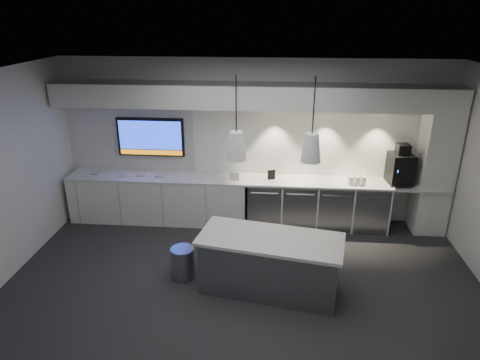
# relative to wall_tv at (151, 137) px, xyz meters

# --- Properties ---
(floor) EXTENTS (7.00, 7.00, 0.00)m
(floor) POSITION_rel_wall_tv_xyz_m (1.90, -2.45, -1.56)
(floor) COLOR #28282A
(floor) RESTS_ON ground
(ceiling) EXTENTS (7.00, 7.00, 0.00)m
(ceiling) POSITION_rel_wall_tv_xyz_m (1.90, -2.45, 1.44)
(ceiling) COLOR black
(ceiling) RESTS_ON wall_back
(wall_back) EXTENTS (7.00, 0.00, 7.00)m
(wall_back) POSITION_rel_wall_tv_xyz_m (1.90, 0.05, -0.06)
(wall_back) COLOR silver
(wall_back) RESTS_ON floor
(wall_front) EXTENTS (7.00, 0.00, 7.00)m
(wall_front) POSITION_rel_wall_tv_xyz_m (1.90, -4.95, -0.06)
(wall_front) COLOR silver
(wall_front) RESTS_ON floor
(back_counter) EXTENTS (6.80, 0.65, 0.04)m
(back_counter) POSITION_rel_wall_tv_xyz_m (1.90, -0.27, -0.68)
(back_counter) COLOR white
(back_counter) RESTS_ON left_base_cabinets
(left_base_cabinets) EXTENTS (3.30, 0.63, 0.86)m
(left_base_cabinets) POSITION_rel_wall_tv_xyz_m (0.15, -0.27, -1.13)
(left_base_cabinets) COLOR white
(left_base_cabinets) RESTS_ON floor
(fridge_unit_a) EXTENTS (0.60, 0.61, 0.85)m
(fridge_unit_a) POSITION_rel_wall_tv_xyz_m (2.15, -0.27, -1.13)
(fridge_unit_a) COLOR gray
(fridge_unit_a) RESTS_ON floor
(fridge_unit_b) EXTENTS (0.60, 0.61, 0.85)m
(fridge_unit_b) POSITION_rel_wall_tv_xyz_m (2.78, -0.27, -1.13)
(fridge_unit_b) COLOR gray
(fridge_unit_b) RESTS_ON floor
(fridge_unit_c) EXTENTS (0.60, 0.61, 0.85)m
(fridge_unit_c) POSITION_rel_wall_tv_xyz_m (3.41, -0.27, -1.13)
(fridge_unit_c) COLOR gray
(fridge_unit_c) RESTS_ON floor
(fridge_unit_d) EXTENTS (0.60, 0.61, 0.85)m
(fridge_unit_d) POSITION_rel_wall_tv_xyz_m (4.04, -0.27, -1.13)
(fridge_unit_d) COLOR gray
(fridge_unit_d) RESTS_ON floor
(backsplash) EXTENTS (4.60, 0.03, 1.30)m
(backsplash) POSITION_rel_wall_tv_xyz_m (3.10, 0.03, -0.01)
(backsplash) COLOR white
(backsplash) RESTS_ON wall_back
(soffit) EXTENTS (6.90, 0.60, 0.40)m
(soffit) POSITION_rel_wall_tv_xyz_m (1.90, -0.25, 0.84)
(soffit) COLOR white
(soffit) RESTS_ON wall_back
(column) EXTENTS (0.55, 0.55, 2.60)m
(column) POSITION_rel_wall_tv_xyz_m (5.10, -0.25, -0.26)
(column) COLOR white
(column) RESTS_ON floor
(wall_tv) EXTENTS (1.25, 0.07, 0.72)m
(wall_tv) POSITION_rel_wall_tv_xyz_m (0.00, 0.00, 0.00)
(wall_tv) COLOR black
(wall_tv) RESTS_ON wall_back
(island) EXTENTS (2.10, 1.20, 0.84)m
(island) POSITION_rel_wall_tv_xyz_m (2.29, -2.31, -1.14)
(island) COLOR gray
(island) RESTS_ON floor
(bin) EXTENTS (0.41, 0.41, 0.49)m
(bin) POSITION_rel_wall_tv_xyz_m (0.99, -2.12, -1.31)
(bin) COLOR gray
(bin) RESTS_ON floor
(coffee_machine) EXTENTS (0.43, 0.59, 0.71)m
(coffee_machine) POSITION_rel_wall_tv_xyz_m (4.51, -0.25, -0.37)
(coffee_machine) COLOR black
(coffee_machine) RESTS_ON back_counter
(sign_black) EXTENTS (0.14, 0.07, 0.18)m
(sign_black) POSITION_rel_wall_tv_xyz_m (2.26, -0.28, -0.57)
(sign_black) COLOR black
(sign_black) RESTS_ON back_counter
(sign_white) EXTENTS (0.18, 0.08, 0.14)m
(sign_white) POSITION_rel_wall_tv_xyz_m (1.60, -0.36, -0.59)
(sign_white) COLOR white
(sign_white) RESTS_ON back_counter
(cup_cluster) EXTENTS (0.29, 0.19, 0.16)m
(cup_cluster) POSITION_rel_wall_tv_xyz_m (3.76, -0.38, -0.58)
(cup_cluster) COLOR white
(cup_cluster) RESTS_ON back_counter
(tray_a) EXTENTS (0.16, 0.16, 0.02)m
(tray_a) POSITION_rel_wall_tv_xyz_m (-1.01, -0.28, -0.65)
(tray_a) COLOR #B0B0B0
(tray_a) RESTS_ON back_counter
(tray_b) EXTENTS (0.20, 0.20, 0.02)m
(tray_b) POSITION_rel_wall_tv_xyz_m (-0.49, -0.35, -0.65)
(tray_b) COLOR #B0B0B0
(tray_b) RESTS_ON back_counter
(tray_c) EXTENTS (0.19, 0.19, 0.02)m
(tray_c) POSITION_rel_wall_tv_xyz_m (-0.16, -0.30, -0.65)
(tray_c) COLOR #B0B0B0
(tray_c) RESTS_ON back_counter
(tray_d) EXTENTS (0.20, 0.20, 0.02)m
(tray_d) POSITION_rel_wall_tv_xyz_m (0.22, -0.30, -0.65)
(tray_d) COLOR #B0B0B0
(tray_d) RESTS_ON back_counter
(pendant_left) EXTENTS (0.26, 0.26, 1.07)m
(pendant_left) POSITION_rel_wall_tv_xyz_m (1.82, -2.31, 0.59)
(pendant_left) COLOR white
(pendant_left) RESTS_ON ceiling
(pendant_right) EXTENTS (0.26, 0.26, 1.07)m
(pendant_right) POSITION_rel_wall_tv_xyz_m (2.76, -2.31, 0.59)
(pendant_right) COLOR white
(pendant_right) RESTS_ON ceiling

